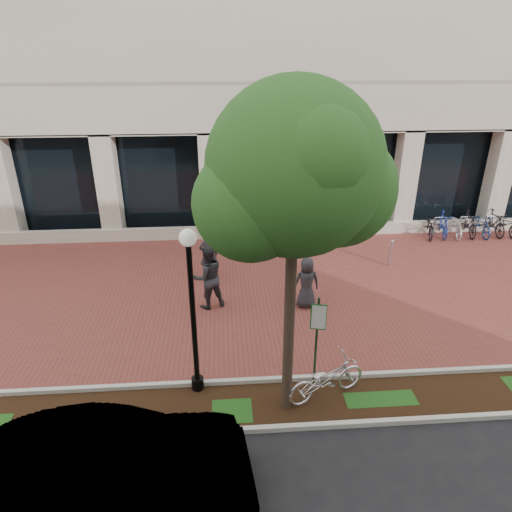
{
  "coord_description": "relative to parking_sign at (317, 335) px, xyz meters",
  "views": [
    {
      "loc": [
        -1.49,
        -12.97,
        7.21
      ],
      "look_at": [
        -0.58,
        -0.8,
        1.57
      ],
      "focal_mm": 32.0,
      "sensor_mm": 36.0,
      "label": 1
    }
  ],
  "objects": [
    {
      "name": "curb_plaza_side",
      "position": [
        -0.42,
        0.43,
        -1.51
      ],
      "size": [
        40.0,
        0.12,
        0.12
      ],
      "primitive_type": "cube",
      "color": "beige",
      "rests_on": "ground"
    },
    {
      "name": "lamppost",
      "position": [
        -2.63,
        0.33,
        0.67
      ],
      "size": [
        0.36,
        0.36,
        3.96
      ],
      "color": "black",
      "rests_on": "ground"
    },
    {
      "name": "pedestrian_left",
      "position": [
        -2.46,
        5.86,
        -0.71
      ],
      "size": [
        0.69,
        0.5,
        1.73
      ],
      "primitive_type": "imported",
      "rotation": [
        0.0,
        0.0,
        3.29
      ],
      "color": "#29292E",
      "rests_on": "ground"
    },
    {
      "name": "pedestrian_mid",
      "position": [
        -2.44,
        4.0,
        -0.58
      ],
      "size": [
        1.17,
        1.04,
        2.0
      ],
      "primitive_type": "imported",
      "rotation": [
        0.0,
        0.0,
        3.48
      ],
      "color": "#28282D",
      "rests_on": "ground"
    },
    {
      "name": "planting_strip",
      "position": [
        -0.42,
        -0.32,
        -1.57
      ],
      "size": [
        40.0,
        1.5,
        0.01
      ],
      "primitive_type": "cube",
      "color": "black",
      "rests_on": "ground"
    },
    {
      "name": "curb_street_side",
      "position": [
        -0.42,
        -1.07,
        -1.51
      ],
      "size": [
        40.0,
        0.12,
        0.12
      ],
      "primitive_type": "cube",
      "color": "beige",
      "rests_on": "ground"
    },
    {
      "name": "street_tree",
      "position": [
        -0.62,
        -0.37,
        3.52
      ],
      "size": [
        3.72,
        3.1,
        6.85
      ],
      "color": "#443327",
      "rests_on": "ground"
    },
    {
      "name": "brick_plaza",
      "position": [
        -0.42,
        4.93,
        -1.57
      ],
      "size": [
        40.0,
        9.0,
        0.01
      ],
      "primitive_type": "cube",
      "color": "brown",
      "rests_on": "ground"
    },
    {
      "name": "pedestrian_right",
      "position": [
        0.48,
        3.8,
        -0.78
      ],
      "size": [
        0.82,
        0.57,
        1.6
      ],
      "primitive_type": "imported",
      "rotation": [
        0.0,
        0.0,
        3.22
      ],
      "color": "#26262B",
      "rests_on": "ground"
    },
    {
      "name": "locked_bicycle",
      "position": [
        0.25,
        -0.15,
        -1.07
      ],
      "size": [
        2.03,
        1.31,
        1.01
      ],
      "primitive_type": "imported",
      "rotation": [
        0.0,
        0.0,
        1.93
      ],
      "color": "silver",
      "rests_on": "ground"
    },
    {
      "name": "bike_rack_cluster",
      "position": [
        8.22,
        9.0,
        -1.1
      ],
      "size": [
        4.17,
        1.84,
        1.02
      ],
      "rotation": [
        0.0,
        0.0,
        -0.16
      ],
      "color": "black",
      "rests_on": "ground"
    },
    {
      "name": "bollard",
      "position": [
        3.98,
        6.35,
        -1.06
      ],
      "size": [
        0.12,
        0.12,
        1.01
      ],
      "color": "silver",
      "rests_on": "ground"
    },
    {
      "name": "sedan_near_curb",
      "position": [
        -4.03,
        -2.6,
        -0.76
      ],
      "size": [
        5.1,
        2.28,
        1.63
      ],
      "primitive_type": "imported",
      "rotation": [
        0.0,
        0.0,
        1.69
      ],
      "color": "silver",
      "rests_on": "ground"
    },
    {
      "name": "ground",
      "position": [
        -0.42,
        4.93,
        -1.57
      ],
      "size": [
        120.0,
        120.0,
        0.0
      ],
      "primitive_type": "plane",
      "color": "black",
      "rests_on": "ground"
    },
    {
      "name": "parking_sign",
      "position": [
        0.0,
        0.0,
        0.0
      ],
      "size": [
        0.34,
        0.07,
        2.48
      ],
      "rotation": [
        0.0,
        0.0,
        -0.23
      ],
      "color": "#163D20",
      "rests_on": "ground"
    }
  ]
}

